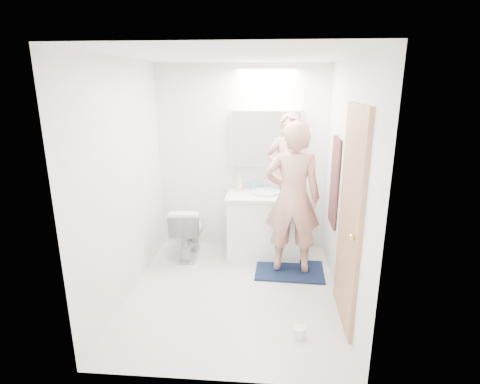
# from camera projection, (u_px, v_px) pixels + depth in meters

# --- Properties ---
(floor) EXTENTS (2.50, 2.50, 0.00)m
(floor) POSITION_uv_depth(u_px,v_px,m) (234.00, 292.00, 4.03)
(floor) COLOR silver
(floor) RESTS_ON ground
(ceiling) EXTENTS (2.50, 2.50, 0.00)m
(ceiling) POSITION_uv_depth(u_px,v_px,m) (232.00, 55.00, 3.36)
(ceiling) COLOR white
(ceiling) RESTS_ON floor
(wall_back) EXTENTS (2.50, 0.00, 2.50)m
(wall_back) POSITION_uv_depth(u_px,v_px,m) (242.00, 159.00, 4.89)
(wall_back) COLOR white
(wall_back) RESTS_ON floor
(wall_front) EXTENTS (2.50, 0.00, 2.50)m
(wall_front) POSITION_uv_depth(u_px,v_px,m) (215.00, 233.00, 2.50)
(wall_front) COLOR white
(wall_front) RESTS_ON floor
(wall_left) EXTENTS (0.00, 2.50, 2.50)m
(wall_left) POSITION_uv_depth(u_px,v_px,m) (124.00, 182.00, 3.78)
(wall_left) COLOR white
(wall_left) RESTS_ON floor
(wall_right) EXTENTS (0.00, 2.50, 2.50)m
(wall_right) POSITION_uv_depth(u_px,v_px,m) (347.00, 187.00, 3.61)
(wall_right) COLOR white
(wall_right) RESTS_ON floor
(vanity_cabinet) EXTENTS (0.90, 0.55, 0.78)m
(vanity_cabinet) POSITION_uv_depth(u_px,v_px,m) (264.00, 226.00, 4.82)
(vanity_cabinet) COLOR white
(vanity_cabinet) RESTS_ON floor
(countertop) EXTENTS (0.95, 0.58, 0.04)m
(countertop) POSITION_uv_depth(u_px,v_px,m) (265.00, 196.00, 4.71)
(countertop) COLOR white
(countertop) RESTS_ON vanity_cabinet
(sink_basin) EXTENTS (0.36, 0.36, 0.03)m
(sink_basin) POSITION_uv_depth(u_px,v_px,m) (265.00, 192.00, 4.73)
(sink_basin) COLOR silver
(sink_basin) RESTS_ON countertop
(faucet) EXTENTS (0.02, 0.02, 0.16)m
(faucet) POSITION_uv_depth(u_px,v_px,m) (265.00, 183.00, 4.89)
(faucet) COLOR silver
(faucet) RESTS_ON countertop
(medicine_cabinet) EXTENTS (0.88, 0.14, 0.70)m
(medicine_cabinet) POSITION_uv_depth(u_px,v_px,m) (266.00, 137.00, 4.71)
(medicine_cabinet) COLOR white
(medicine_cabinet) RESTS_ON wall_back
(mirror_panel) EXTENTS (0.84, 0.01, 0.66)m
(mirror_panel) POSITION_uv_depth(u_px,v_px,m) (266.00, 138.00, 4.64)
(mirror_panel) COLOR silver
(mirror_panel) RESTS_ON medicine_cabinet
(toilet) EXTENTS (0.41, 0.68, 0.68)m
(toilet) POSITION_uv_depth(u_px,v_px,m) (188.00, 231.00, 4.80)
(toilet) COLOR silver
(toilet) RESTS_ON floor
(bath_rug) EXTENTS (0.82, 0.58, 0.02)m
(bath_rug) POSITION_uv_depth(u_px,v_px,m) (290.00, 270.00, 4.47)
(bath_rug) COLOR #121D38
(bath_rug) RESTS_ON floor
(person) EXTENTS (0.65, 0.44, 1.73)m
(person) POSITION_uv_depth(u_px,v_px,m) (293.00, 198.00, 4.22)
(person) COLOR tan
(person) RESTS_ON bath_rug
(door) EXTENTS (0.04, 0.80, 2.00)m
(door) POSITION_uv_depth(u_px,v_px,m) (350.00, 219.00, 3.33)
(door) COLOR tan
(door) RESTS_ON wall_right
(door_knob) EXTENTS (0.06, 0.06, 0.06)m
(door_knob) POSITION_uv_depth(u_px,v_px,m) (352.00, 237.00, 3.06)
(door_knob) COLOR gold
(door_knob) RESTS_ON door
(towel) EXTENTS (0.02, 0.42, 1.00)m
(towel) POSITION_uv_depth(u_px,v_px,m) (334.00, 182.00, 4.17)
(towel) COLOR #102033
(towel) RESTS_ON wall_right
(towel_hook) EXTENTS (0.07, 0.02, 0.02)m
(towel_hook) POSITION_uv_depth(u_px,v_px,m) (336.00, 135.00, 4.02)
(towel_hook) COLOR silver
(towel_hook) RESTS_ON wall_right
(soap_bottle_a) EXTENTS (0.12, 0.12, 0.23)m
(soap_bottle_a) POSITION_uv_depth(u_px,v_px,m) (239.00, 182.00, 4.84)
(soap_bottle_a) COLOR beige
(soap_bottle_a) RESTS_ON countertop
(soap_bottle_b) EXTENTS (0.11, 0.11, 0.18)m
(soap_bottle_b) POSITION_uv_depth(u_px,v_px,m) (254.00, 183.00, 4.86)
(soap_bottle_b) COLOR #61A4D0
(soap_bottle_b) RESTS_ON countertop
(toothbrush_cup) EXTENTS (0.14, 0.14, 0.10)m
(toothbrush_cup) POSITION_uv_depth(u_px,v_px,m) (283.00, 187.00, 4.82)
(toothbrush_cup) COLOR #394CAD
(toothbrush_cup) RESTS_ON countertop
(toilet_paper_roll) EXTENTS (0.11, 0.11, 0.10)m
(toilet_paper_roll) POSITION_uv_depth(u_px,v_px,m) (299.00, 332.00, 3.31)
(toilet_paper_roll) COLOR white
(toilet_paper_roll) RESTS_ON floor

